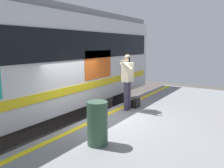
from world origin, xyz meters
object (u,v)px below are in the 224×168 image
object	(u,v)px
train_carriage	(17,59)
trash_bin	(97,123)
passenger	(127,77)
handbag	(136,103)

from	to	relation	value
train_carriage	trash_bin	distance (m)	3.83
train_carriage	passenger	bearing A→B (deg)	123.91
train_carriage	trash_bin	world-z (taller)	train_carriage
train_carriage	passenger	xyz separation A→B (m)	(-1.92, 2.85, -0.58)
train_carriage	handbag	distance (m)	4.05
handbag	train_carriage	bearing A→B (deg)	-51.66
trash_bin	handbag	bearing A→B (deg)	-168.51
train_carriage	passenger	world-z (taller)	train_carriage
passenger	handbag	size ratio (longest dim) A/B	5.10
passenger	trash_bin	world-z (taller)	passenger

